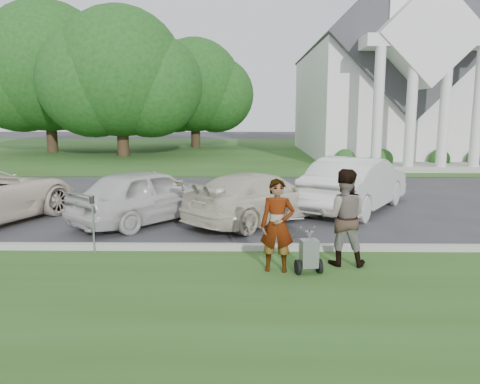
{
  "coord_description": "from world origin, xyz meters",
  "views": [
    {
      "loc": [
        0.24,
        -9.2,
        2.98
      ],
      "look_at": [
        0.12,
        0.0,
        1.39
      ],
      "focal_mm": 35.0,
      "sensor_mm": 36.0,
      "label": 1
    }
  ],
  "objects_px": {
    "person_left": "(277,226)",
    "car_d": "(357,184)",
    "car_b": "(149,195)",
    "parking_meter_near": "(93,217)",
    "tree_left": "(120,78)",
    "church": "(377,66)",
    "tree_back": "(195,90)",
    "striping_cart": "(309,254)",
    "person_right": "(343,218)",
    "car_c": "(259,197)",
    "tree_far": "(47,73)"
  },
  "relations": [
    {
      "from": "person_left",
      "to": "car_d",
      "type": "xyz_separation_m",
      "value": [
        2.78,
        5.62,
        -0.06
      ]
    },
    {
      "from": "car_b",
      "to": "parking_meter_near",
      "type": "bearing_deg",
      "value": 119.72
    },
    {
      "from": "car_d",
      "to": "tree_left",
      "type": "bearing_deg",
      "value": -23.22
    },
    {
      "from": "church",
      "to": "tree_back",
      "type": "distance_m",
      "value": 14.77
    },
    {
      "from": "tree_back",
      "to": "car_b",
      "type": "height_order",
      "value": "tree_back"
    },
    {
      "from": "parking_meter_near",
      "to": "car_d",
      "type": "distance_m",
      "value": 8.0
    },
    {
      "from": "tree_back",
      "to": "striping_cart",
      "type": "bearing_deg",
      "value": -80.06
    },
    {
      "from": "tree_left",
      "to": "parking_meter_near",
      "type": "height_order",
      "value": "tree_left"
    },
    {
      "from": "person_right",
      "to": "car_c",
      "type": "relative_size",
      "value": 0.41
    },
    {
      "from": "church",
      "to": "person_right",
      "type": "height_order",
      "value": "church"
    },
    {
      "from": "person_left",
      "to": "car_d",
      "type": "bearing_deg",
      "value": 69.76
    },
    {
      "from": "tree_far",
      "to": "person_right",
      "type": "bearing_deg",
      "value": -57.51
    },
    {
      "from": "tree_left",
      "to": "person_right",
      "type": "height_order",
      "value": "tree_left"
    },
    {
      "from": "striping_cart",
      "to": "car_b",
      "type": "relative_size",
      "value": 0.23
    },
    {
      "from": "tree_left",
      "to": "car_d",
      "type": "distance_m",
      "value": 21.12
    },
    {
      "from": "car_c",
      "to": "striping_cart",
      "type": "bearing_deg",
      "value": 144.82
    },
    {
      "from": "tree_far",
      "to": "car_d",
      "type": "distance_m",
      "value": 27.18
    },
    {
      "from": "striping_cart",
      "to": "car_c",
      "type": "distance_m",
      "value": 4.29
    },
    {
      "from": "church",
      "to": "striping_cart",
      "type": "relative_size",
      "value": 24.05
    },
    {
      "from": "car_c",
      "to": "church",
      "type": "bearing_deg",
      "value": -69.0
    },
    {
      "from": "striping_cart",
      "to": "car_d",
      "type": "height_order",
      "value": "car_d"
    },
    {
      "from": "parking_meter_near",
      "to": "striping_cart",
      "type": "bearing_deg",
      "value": -15.18
    },
    {
      "from": "person_left",
      "to": "car_c",
      "type": "height_order",
      "value": "person_left"
    },
    {
      "from": "person_right",
      "to": "car_c",
      "type": "distance_m",
      "value": 3.98
    },
    {
      "from": "tree_back",
      "to": "person_right",
      "type": "bearing_deg",
      "value": -78.57
    },
    {
      "from": "tree_back",
      "to": "car_c",
      "type": "relative_size",
      "value": 2.08
    },
    {
      "from": "striping_cart",
      "to": "person_right",
      "type": "xyz_separation_m",
      "value": [
        0.72,
        0.54,
        0.56
      ]
    },
    {
      "from": "tree_far",
      "to": "car_b",
      "type": "bearing_deg",
      "value": -61.92
    },
    {
      "from": "church",
      "to": "tree_back",
      "type": "bearing_deg",
      "value": 152.15
    },
    {
      "from": "person_right",
      "to": "car_b",
      "type": "bearing_deg",
      "value": -31.15
    },
    {
      "from": "car_b",
      "to": "car_c",
      "type": "relative_size",
      "value": 0.94
    },
    {
      "from": "person_right",
      "to": "tree_left",
      "type": "bearing_deg",
      "value": -58.44
    },
    {
      "from": "person_left",
      "to": "car_b",
      "type": "relative_size",
      "value": 0.4
    },
    {
      "from": "striping_cart",
      "to": "car_d",
      "type": "relative_size",
      "value": 0.2
    },
    {
      "from": "striping_cart",
      "to": "car_b",
      "type": "height_order",
      "value": "car_b"
    },
    {
      "from": "church",
      "to": "person_right",
      "type": "relative_size",
      "value": 12.77
    },
    {
      "from": "tree_far",
      "to": "striping_cart",
      "type": "distance_m",
      "value": 30.58
    },
    {
      "from": "parking_meter_near",
      "to": "tree_back",
      "type": "bearing_deg",
      "value": 92.0
    },
    {
      "from": "person_left",
      "to": "car_c",
      "type": "relative_size",
      "value": 0.38
    },
    {
      "from": "church",
      "to": "person_left",
      "type": "relative_size",
      "value": 13.82
    },
    {
      "from": "parking_meter_near",
      "to": "tree_left",
      "type": "bearing_deg",
      "value": 103.08
    },
    {
      "from": "tree_far",
      "to": "car_c",
      "type": "height_order",
      "value": "tree_far"
    },
    {
      "from": "person_left",
      "to": "tree_left",
      "type": "bearing_deg",
      "value": 117.29
    },
    {
      "from": "striping_cart",
      "to": "parking_meter_near",
      "type": "height_order",
      "value": "parking_meter_near"
    },
    {
      "from": "car_b",
      "to": "car_d",
      "type": "relative_size",
      "value": 0.88
    },
    {
      "from": "church",
      "to": "person_right",
      "type": "xyz_separation_m",
      "value": [
        -6.88,
        -23.46,
        -5.0
      ]
    },
    {
      "from": "car_b",
      "to": "striping_cart",
      "type": "bearing_deg",
      "value": 173.48
    },
    {
      "from": "church",
      "to": "tree_far",
      "type": "xyz_separation_m",
      "value": [
        -23.01,
        1.87,
        -0.25
      ]
    },
    {
      "from": "tree_far",
      "to": "parking_meter_near",
      "type": "bearing_deg",
      "value": -65.91
    },
    {
      "from": "car_d",
      "to": "tree_back",
      "type": "bearing_deg",
      "value": -40.51
    }
  ]
}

